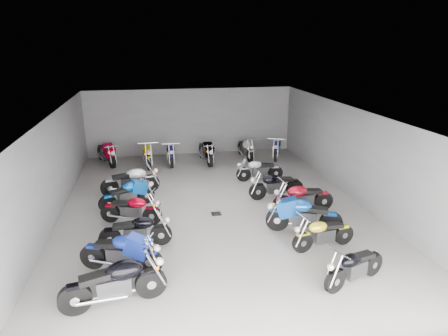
{
  "coord_description": "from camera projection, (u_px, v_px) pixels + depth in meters",
  "views": [
    {
      "loc": [
        -1.95,
        -12.27,
        5.39
      ],
      "look_at": [
        0.58,
        1.22,
        1.0
      ],
      "focal_mm": 32.0,
      "sensor_mm": 36.0,
      "label": 1
    }
  ],
  "objects": [
    {
      "name": "ground",
      "position": [
        214.0,
        208.0,
        13.48
      ],
      "size": [
        14.0,
        14.0,
        0.0
      ],
      "primitive_type": "plane",
      "color": "#989590",
      "rests_on": "ground"
    },
    {
      "name": "wall_back",
      "position": [
        191.0,
        122.0,
        19.54
      ],
      "size": [
        10.0,
        0.1,
        3.2
      ],
      "primitive_type": "cube",
      "color": "gray",
      "rests_on": "ground"
    },
    {
      "name": "wall_left",
      "position": [
        51.0,
        172.0,
        12.11
      ],
      "size": [
        0.1,
        14.0,
        3.2
      ],
      "primitive_type": "cube",
      "color": "gray",
      "rests_on": "ground"
    },
    {
      "name": "wall_right",
      "position": [
        355.0,
        155.0,
        13.86
      ],
      "size": [
        0.1,
        14.0,
        3.2
      ],
      "primitive_type": "cube",
      "color": "gray",
      "rests_on": "ground"
    },
    {
      "name": "ceiling",
      "position": [
        213.0,
        113.0,
        12.49
      ],
      "size": [
        10.0,
        14.0,
        0.04
      ],
      "primitive_type": "cube",
      "color": "black",
      "rests_on": "wall_back"
    },
    {
      "name": "drain_grate",
      "position": [
        216.0,
        214.0,
        13.01
      ],
      "size": [
        0.32,
        0.32,
        0.01
      ],
      "primitive_type": "cube",
      "color": "black",
      "rests_on": "ground"
    },
    {
      "name": "motorcycle_left_a",
      "position": [
        115.0,
        283.0,
        8.38
      ],
      "size": [
        2.24,
        0.61,
        0.99
      ],
      "rotation": [
        0.0,
        0.0,
        -1.38
      ],
      "color": "black",
      "rests_on": "ground"
    },
    {
      "name": "motorcycle_left_b",
      "position": [
        122.0,
        252.0,
        9.65
      ],
      "size": [
        2.02,
        0.86,
        0.93
      ],
      "rotation": [
        0.0,
        0.0,
        -1.93
      ],
      "color": "black",
      "rests_on": "ground"
    },
    {
      "name": "motorcycle_left_c",
      "position": [
        136.0,
        231.0,
        10.81
      ],
      "size": [
        1.97,
        0.39,
        0.87
      ],
      "rotation": [
        0.0,
        0.0,
        -1.58
      ],
      "color": "black",
      "rests_on": "ground"
    },
    {
      "name": "motorcycle_left_d",
      "position": [
        132.0,
        209.0,
        12.22
      ],
      "size": [
        1.88,
        0.74,
        0.86
      ],
      "rotation": [
        0.0,
        0.0,
        -1.89
      ],
      "color": "black",
      "rests_on": "ground"
    },
    {
      "name": "motorcycle_left_e",
      "position": [
        128.0,
        194.0,
        13.38
      ],
      "size": [
        1.83,
        0.92,
        0.86
      ],
      "rotation": [
        0.0,
        0.0,
        -1.15
      ],
      "color": "black",
      "rests_on": "ground"
    },
    {
      "name": "motorcycle_left_f",
      "position": [
        131.0,
        181.0,
        14.58
      ],
      "size": [
        2.13,
        0.54,
        0.94
      ],
      "rotation": [
        0.0,
        0.0,
        -1.41
      ],
      "color": "black",
      "rests_on": "ground"
    },
    {
      "name": "motorcycle_right_a",
      "position": [
        354.0,
        266.0,
        9.16
      ],
      "size": [
        1.78,
        0.83,
        0.83
      ],
      "rotation": [
        0.0,
        0.0,
        1.96
      ],
      "color": "black",
      "rests_on": "ground"
    },
    {
      "name": "motorcycle_right_b",
      "position": [
        323.0,
        233.0,
        10.73
      ],
      "size": [
        1.87,
        0.49,
        0.82
      ],
      "rotation": [
        0.0,
        0.0,
        1.74
      ],
      "color": "black",
      "rests_on": "ground"
    },
    {
      "name": "motorcycle_right_c",
      "position": [
        303.0,
        215.0,
        11.62
      ],
      "size": [
        2.15,
        0.9,
        0.98
      ],
      "rotation": [
        0.0,
        0.0,
        1.22
      ],
      "color": "black",
      "rests_on": "ground"
    },
    {
      "name": "motorcycle_right_d",
      "position": [
        302.0,
        198.0,
        12.99
      ],
      "size": [
        2.12,
        0.45,
        0.93
      ],
      "rotation": [
        0.0,
        0.0,
        1.64
      ],
      "color": "black",
      "rests_on": "ground"
    },
    {
      "name": "motorcycle_right_e",
      "position": [
        276.0,
        185.0,
        14.2
      ],
      "size": [
        2.04,
        0.45,
        0.9
      ],
      "rotation": [
        0.0,
        0.0,
        1.66
      ],
      "color": "black",
      "rests_on": "ground"
    },
    {
      "name": "motorcycle_right_f",
      "position": [
        259.0,
        170.0,
        15.99
      ],
      "size": [
        1.91,
        0.38,
        0.84
      ],
      "rotation": [
        0.0,
        0.0,
        1.54
      ],
      "color": "black",
      "rests_on": "ground"
    },
    {
      "name": "motorcycle_back_a",
      "position": [
        106.0,
        153.0,
        18.09
      ],
      "size": [
        1.0,
        2.08,
        0.97
      ],
      "rotation": [
        0.0,
        0.0,
        3.54
      ],
      "color": "black",
      "rests_on": "ground"
    },
    {
      "name": "motorcycle_back_b",
      "position": [
        147.0,
        154.0,
        17.91
      ],
      "size": [
        0.49,
        2.27,
        1.0
      ],
      "rotation": [
        0.0,
        0.0,
        3.22
      ],
      "color": "black",
      "rests_on": "ground"
    },
    {
      "name": "motorcycle_back_c",
      "position": [
        171.0,
        153.0,
        18.21
      ],
      "size": [
        0.39,
        2.04,
        0.9
      ],
      "rotation": [
        0.0,
        0.0,
        3.15
      ],
      "color": "black",
      "rests_on": "ground"
    },
    {
      "name": "motorcycle_back_d",
      "position": [
        206.0,
        152.0,
        18.33
      ],
      "size": [
        0.49,
        2.2,
        0.97
      ],
      "rotation": [
        0.0,
        0.0,
        3.24
      ],
      "color": "black",
      "rests_on": "ground"
    },
    {
      "name": "motorcycle_back_e",
      "position": [
        246.0,
        148.0,
        18.97
      ],
      "size": [
        0.45,
        2.08,
        0.91
      ],
      "rotation": [
        0.0,
        0.0,
        3.22
      ],
      "color": "black",
      "rests_on": "ground"
    },
    {
      "name": "motorcycle_back_f",
      "position": [
        277.0,
        148.0,
        19.13
      ],
      "size": [
        0.89,
        1.9,
        0.88
      ],
      "rotation": [
        0.0,
        0.0,
        2.75
      ],
      "color": "black",
      "rests_on": "ground"
    }
  ]
}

